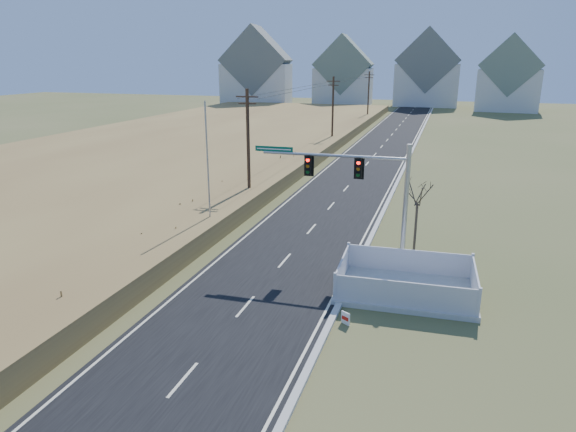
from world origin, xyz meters
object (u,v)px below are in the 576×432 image
at_px(traffic_signal_mast, 371,192).
at_px(flagpole, 209,184).
at_px(fence_enclosure, 406,288).
at_px(bare_tree, 418,192).
at_px(open_sign, 346,318).

relative_size(traffic_signal_mast, flagpole, 1.00).
height_order(fence_enclosure, bare_tree, bare_tree).
distance_m(traffic_signal_mast, open_sign, 8.07).
height_order(fence_enclosure, flagpole, flagpole).
height_order(traffic_signal_mast, fence_enclosure, traffic_signal_mast).
height_order(flagpole, bare_tree, flagpole).
height_order(open_sign, flagpole, flagpole).
xyz_separation_m(traffic_signal_mast, open_sign, (0.14, -7.02, -3.98)).
bearing_deg(bare_tree, fence_enclosure, -89.97).
bearing_deg(open_sign, flagpole, 171.02).
height_order(traffic_signal_mast, open_sign, traffic_signal_mast).
xyz_separation_m(open_sign, bare_tree, (2.22, 9.36, 3.59)).
xyz_separation_m(traffic_signal_mast, fence_enclosure, (2.36, -3.02, -3.99)).
xyz_separation_m(traffic_signal_mast, flagpole, (-10.68, 2.05, -0.82)).
height_order(traffic_signal_mast, bare_tree, traffic_signal_mast).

